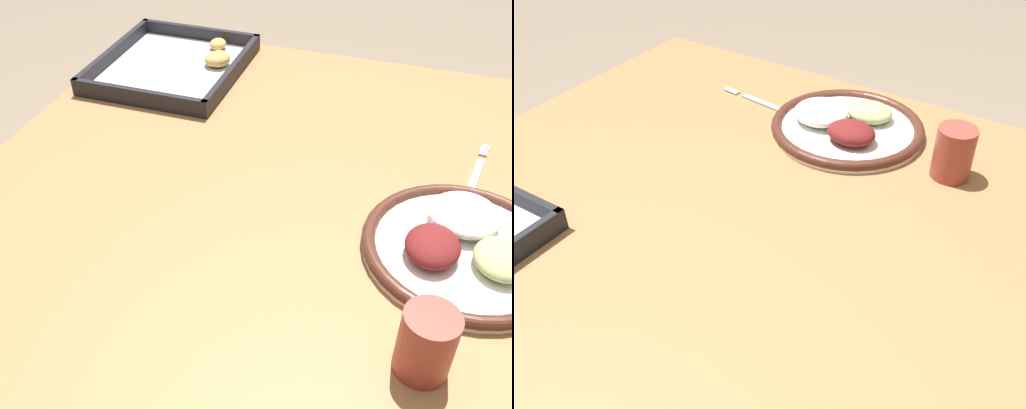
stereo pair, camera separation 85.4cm
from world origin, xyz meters
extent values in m
cube|color=olive|center=(0.00, 0.00, 0.71)|extent=(1.20, 0.98, 0.03)
cylinder|color=olive|center=(0.55, -0.44, 0.35)|extent=(0.06, 0.06, 0.69)
cylinder|color=olive|center=(0.55, 0.44, 0.35)|extent=(0.06, 0.06, 0.69)
cylinder|color=white|center=(0.03, -0.30, 0.73)|extent=(0.28, 0.28, 0.01)
torus|color=#472319|center=(0.03, -0.30, 0.73)|extent=(0.28, 0.28, 0.02)
ellipsoid|color=white|center=(0.08, -0.29, 0.75)|extent=(0.10, 0.10, 0.04)
ellipsoid|color=maroon|center=(0.00, -0.26, 0.75)|extent=(0.09, 0.07, 0.04)
ellipsoid|color=#9EAD6B|center=(0.01, -0.35, 0.75)|extent=(0.09, 0.08, 0.03)
cube|color=#B2B2B7|center=(0.19, -0.30, 0.72)|extent=(0.17, 0.03, 0.00)
cylinder|color=#B2B2B7|center=(0.31, -0.32, 0.72)|extent=(0.04, 0.01, 0.00)
cylinder|color=#B2B2B7|center=(0.31, -0.32, 0.72)|extent=(0.04, 0.01, 0.00)
cylinder|color=#B2B2B7|center=(0.31, -0.32, 0.72)|extent=(0.04, 0.01, 0.00)
cylinder|color=#B2B2B7|center=(0.31, -0.31, 0.72)|extent=(0.04, 0.01, 0.00)
cube|color=black|center=(0.41, 0.32, 0.73)|extent=(0.32, 0.29, 0.01)
cube|color=silver|center=(0.41, 0.32, 0.73)|extent=(0.29, 0.26, 0.00)
cube|color=black|center=(0.41, 0.18, 0.74)|extent=(0.32, 0.01, 0.03)
cube|color=black|center=(0.41, 0.46, 0.74)|extent=(0.32, 0.01, 0.03)
cube|color=black|center=(0.26, 0.32, 0.74)|extent=(0.01, 0.29, 0.03)
cube|color=black|center=(0.57, 0.32, 0.74)|extent=(0.01, 0.29, 0.03)
ellipsoid|color=tan|center=(0.45, 0.24, 0.74)|extent=(0.05, 0.04, 0.03)
ellipsoid|color=tan|center=(0.53, 0.26, 0.74)|extent=(0.04, 0.04, 0.02)
ellipsoid|color=tan|center=(0.45, 0.23, 0.75)|extent=(0.06, 0.05, 0.03)
cylinder|color=#993D33|center=(-0.18, -0.26, 0.77)|extent=(0.06, 0.06, 0.09)
camera|label=1|loc=(-0.64, -0.21, 1.31)|focal=42.00mm
camera|label=2|loc=(-0.37, 0.60, 1.29)|focal=42.00mm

